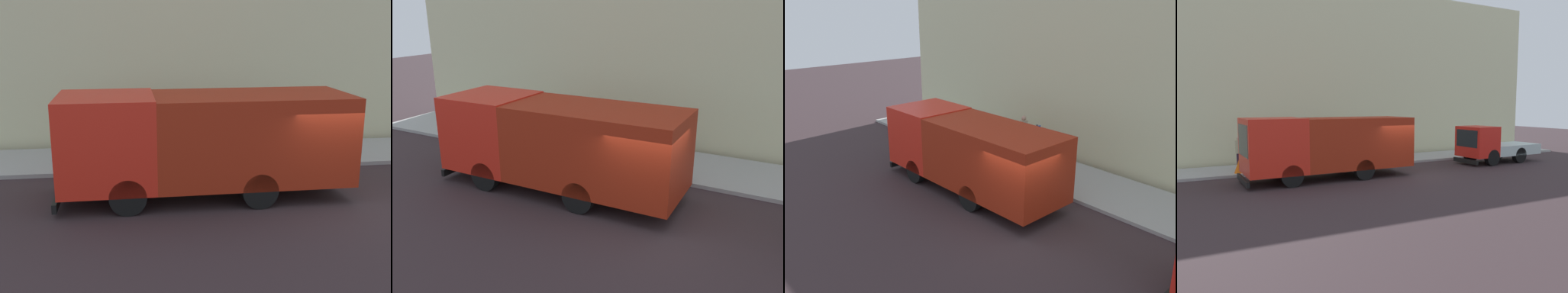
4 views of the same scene
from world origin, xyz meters
The scene contains 8 objects.
ground centered at (0.00, 0.00, 0.00)m, with size 80.00×80.00×0.00m, color #35272A.
sidewalk centered at (4.62, 0.00, 0.07)m, with size 3.23×30.00×0.13m, color #A5A4A1.
building_facade centered at (6.73, 0.00, 5.44)m, with size 0.50×30.00×10.88m, color beige.
large_utility_truck centered at (0.82, 3.41, 1.65)m, with size 2.66×8.01×2.90m.
pedestrian_walking centered at (5.68, 5.13, 1.04)m, with size 0.53×0.53×1.72m.
pedestrian_standing centered at (4.45, 6.93, 1.05)m, with size 0.51×0.51×1.74m.
traffic_cone_orange centered at (3.49, 7.11, 0.46)m, with size 0.46×0.46×0.66m, color orange.
street_sign_post centered at (3.32, 2.26, 1.52)m, with size 0.44×0.08×2.33m.
Camera 2 is at (-9.81, -3.30, 5.67)m, focal length 38.46 mm.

